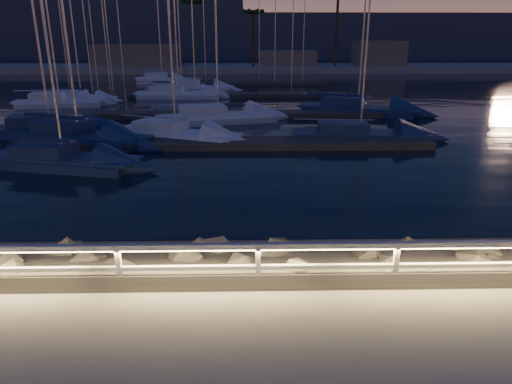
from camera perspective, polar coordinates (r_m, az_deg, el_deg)
ground at (r=10.28m, az=-5.44°, el=-11.82°), size 400.00×400.00×0.00m
harbor_water at (r=40.52m, az=-2.33°, el=10.07°), size 400.00×440.00×0.60m
guard_rail at (r=9.91m, az=-5.98°, el=-7.97°), size 44.11×0.12×1.06m
riprap at (r=13.11m, az=22.71°, el=-7.63°), size 36.76×3.04×1.40m
floating_docks at (r=41.70m, az=-2.31°, el=11.10°), size 22.00×36.00×0.40m
far_shore at (r=83.02m, az=-1.90°, el=15.46°), size 160.00×14.00×5.20m
palm_left at (r=81.44m, az=-7.99°, el=22.17°), size 3.00×3.00×11.20m
palm_center at (r=81.90m, az=-0.38°, el=21.37°), size 3.00×3.00×9.70m
distant_hills at (r=144.33m, az=-10.91°, el=18.37°), size 230.00×37.50×18.00m
sailboat_a at (r=31.49m, az=-24.67°, el=7.34°), size 7.80×3.97×12.87m
sailboat_b at (r=23.26m, az=-23.35°, el=3.86°), size 7.51×3.74×12.33m
sailboat_c at (r=27.56m, az=-10.40°, el=7.24°), size 8.01×5.09×13.25m
sailboat_e at (r=43.99m, az=-23.60°, el=10.32°), size 7.74×3.52×12.81m
sailboat_f at (r=28.13m, az=-21.64°, el=6.56°), size 8.77×5.51×14.55m
sailboat_g at (r=32.97m, az=-5.15°, el=9.41°), size 8.98×4.78×14.69m
sailboat_h at (r=27.67m, az=12.42°, el=7.13°), size 8.15×3.11×13.46m
sailboat_j at (r=46.70m, az=-21.17°, el=10.96°), size 6.76×3.23×11.11m
sailboat_k at (r=47.08m, az=-9.91°, el=12.04°), size 8.73×3.03×14.59m
sailboat_l at (r=37.63m, az=12.23°, el=10.23°), size 9.53×5.85×15.65m
sailboat_m at (r=64.08m, az=-11.79°, el=13.68°), size 7.53×4.92×12.62m
sailboat_n at (r=52.54m, az=-7.86°, el=12.84°), size 8.42×3.16×14.03m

